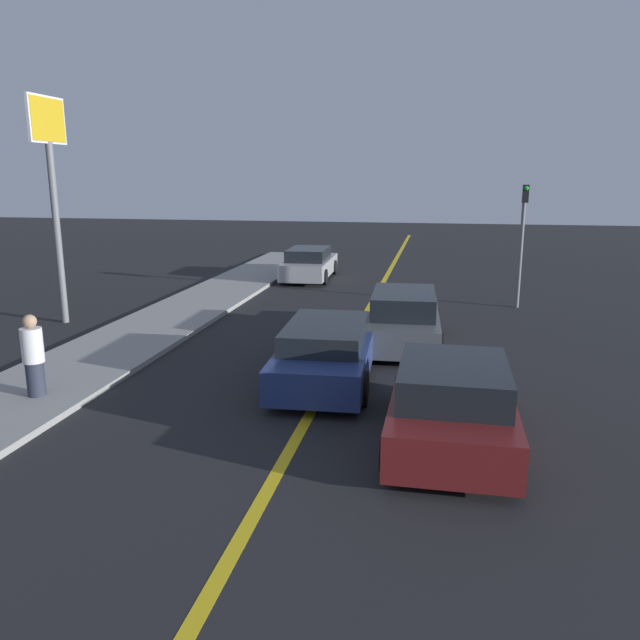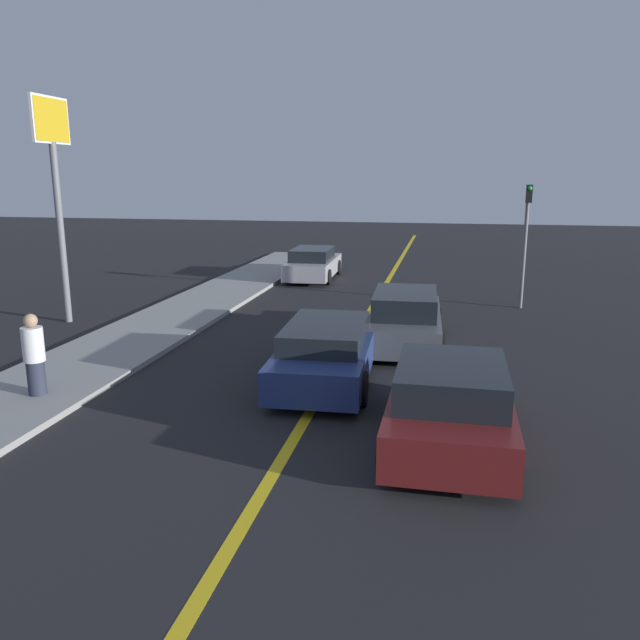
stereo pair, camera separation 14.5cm
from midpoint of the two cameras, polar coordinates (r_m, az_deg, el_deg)
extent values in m
cube|color=gold|center=(16.10, 3.13, -2.04)|extent=(0.20, 60.00, 0.01)
cube|color=gray|center=(17.47, -15.35, -1.09)|extent=(2.65, 35.39, 0.13)
cube|color=maroon|center=(10.31, 12.17, -8.20)|extent=(1.91, 4.04, 0.69)
cube|color=black|center=(9.92, 12.35, -5.37)|extent=(1.67, 2.23, 0.52)
cylinder|color=black|center=(11.57, 7.70, -6.71)|extent=(0.22, 0.61, 0.61)
cylinder|color=black|center=(11.59, 16.57, -7.11)|extent=(0.22, 0.61, 0.61)
cylinder|color=black|center=(9.27, 6.47, -11.86)|extent=(0.22, 0.61, 0.61)
cylinder|color=black|center=(9.30, 17.71, -12.36)|extent=(0.22, 0.61, 0.61)
cube|color=navy|center=(13.15, 1.06, -3.21)|extent=(1.98, 4.84, 0.66)
cube|color=black|center=(12.78, 0.88, -1.20)|extent=(1.67, 2.68, 0.41)
cylinder|color=black|center=(14.73, -1.39, -2.14)|extent=(0.25, 0.67, 0.66)
cylinder|color=black|center=(14.53, 5.19, -2.41)|extent=(0.25, 0.67, 0.66)
cylinder|color=black|center=(11.97, -3.99, -5.81)|extent=(0.25, 0.67, 0.66)
cylinder|color=black|center=(11.71, 4.15, -6.24)|extent=(0.25, 0.67, 0.66)
cube|color=#4C5156|center=(15.98, 8.06, -0.37)|extent=(1.90, 4.53, 0.66)
cube|color=black|center=(15.63, 8.07, 1.59)|extent=(1.62, 2.51, 0.54)
cylinder|color=black|center=(17.40, 5.45, 0.20)|extent=(0.25, 0.68, 0.67)
cylinder|color=black|center=(17.38, 10.87, 0.00)|extent=(0.25, 0.68, 0.67)
cylinder|color=black|center=(14.72, 4.69, -2.18)|extent=(0.25, 0.68, 0.67)
cylinder|color=black|center=(14.69, 11.10, -2.42)|extent=(0.25, 0.68, 0.67)
cube|color=#9E9EA3|center=(25.95, -0.45, 4.89)|extent=(1.86, 4.45, 0.65)
cube|color=black|center=(25.66, -0.55, 6.06)|extent=(1.59, 2.46, 0.47)
cylinder|color=black|center=(27.46, -1.63, 4.94)|extent=(0.24, 0.62, 0.61)
cylinder|color=black|center=(27.18, 1.78, 4.85)|extent=(0.24, 0.62, 0.61)
cylinder|color=black|center=(24.82, -2.89, 4.05)|extent=(0.24, 0.62, 0.61)
cylinder|color=black|center=(24.51, 0.88, 3.95)|extent=(0.24, 0.62, 0.61)
cylinder|color=#282D3D|center=(13.02, -24.20, -4.83)|extent=(0.34, 0.34, 0.66)
cylinder|color=silver|center=(12.84, -24.47, -2.04)|extent=(0.40, 0.40, 0.66)
sphere|color=tan|center=(12.74, -24.67, -0.05)|extent=(0.26, 0.26, 0.26)
cylinder|color=slate|center=(21.00, 18.38, 6.30)|extent=(0.12, 0.12, 3.92)
cube|color=black|center=(20.71, 18.78, 10.87)|extent=(0.18, 0.18, 0.55)
sphere|color=green|center=(20.62, 18.84, 11.32)|extent=(0.14, 0.14, 0.14)
cylinder|color=slate|center=(19.39, -22.41, 7.24)|extent=(0.20, 0.20, 5.11)
cube|color=silver|center=(19.37, -23.24, 16.46)|extent=(0.08, 1.62, 1.27)
cube|color=gold|center=(19.37, -23.24, 16.46)|extent=(0.12, 1.50, 1.15)
camera|label=1|loc=(0.07, -89.67, 0.08)|focal=35.00mm
camera|label=2|loc=(0.07, 90.33, -0.08)|focal=35.00mm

